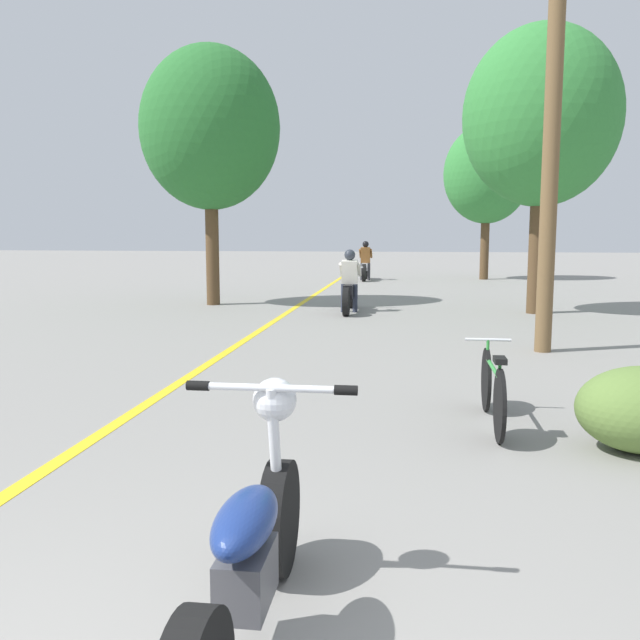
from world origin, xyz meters
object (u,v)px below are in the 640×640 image
(roadside_tree_right_far, at_px, (487,174))
(motorcycle_foreground, at_px, (250,553))
(motorcycle_rider_far, at_px, (365,265))
(roadside_tree_left, at_px, (210,129))
(bicycle_parked, at_px, (493,389))
(utility_pole, at_px, (552,127))
(roadside_tree_right_near, at_px, (541,117))
(motorcycle_rider_lead, at_px, (350,288))

(roadside_tree_right_far, relative_size, motorcycle_foreground, 2.84)
(roadside_tree_right_far, xyz_separation_m, motorcycle_foreground, (-3.38, -23.35, -3.45))
(roadside_tree_right_far, bearing_deg, motorcycle_rider_far, -166.92)
(roadside_tree_left, relative_size, bicycle_parked, 3.68)
(utility_pole, distance_m, roadside_tree_left, 8.88)
(motorcycle_rider_far, bearing_deg, motorcycle_foreground, -87.42)
(utility_pole, relative_size, motorcycle_rider_far, 3.05)
(roadside_tree_right_near, xyz_separation_m, motorcycle_rider_lead, (-4.02, -0.28, -3.64))
(utility_pole, distance_m, motorcycle_rider_far, 15.38)
(roadside_tree_right_near, distance_m, motorcycle_rider_lead, 5.43)
(roadside_tree_left, xyz_separation_m, motorcycle_rider_far, (3.12, 8.99, -3.65))
(utility_pole, relative_size, motorcycle_foreground, 3.15)
(motorcycle_foreground, bearing_deg, motorcycle_rider_far, 92.58)
(roadside_tree_right_far, height_order, roadside_tree_left, roadside_tree_left)
(roadside_tree_left, distance_m, motorcycle_rider_lead, 5.13)
(motorcycle_rider_far, bearing_deg, utility_pole, -76.15)
(motorcycle_rider_lead, bearing_deg, roadside_tree_left, 162.76)
(roadside_tree_right_near, height_order, motorcycle_rider_far, roadside_tree_right_near)
(roadside_tree_right_near, height_order, roadside_tree_right_far, roadside_tree_right_near)
(roadside_tree_right_far, height_order, bicycle_parked, roadside_tree_right_far)
(roadside_tree_right_far, distance_m, motorcycle_foreground, 23.84)
(roadside_tree_right_far, distance_m, bicycle_parked, 20.19)
(motorcycle_foreground, bearing_deg, roadside_tree_right_near, 75.12)
(motorcycle_rider_lead, height_order, bicycle_parked, motorcycle_rider_lead)
(roadside_tree_left, bearing_deg, utility_pole, -40.26)
(motorcycle_rider_lead, height_order, motorcycle_rider_far, motorcycle_rider_far)
(roadside_tree_right_near, distance_m, roadside_tree_right_far, 10.80)
(bicycle_parked, bearing_deg, roadside_tree_right_near, 77.93)
(roadside_tree_right_far, bearing_deg, bicycle_parked, -95.67)
(motorcycle_foreground, bearing_deg, bicycle_parked, 68.35)
(roadside_tree_right_near, bearing_deg, roadside_tree_left, 173.95)
(roadside_tree_right_near, xyz_separation_m, motorcycle_rider_far, (-4.34, 9.78, -3.63))
(roadside_tree_right_far, relative_size, motorcycle_rider_far, 2.75)
(utility_pole, xyz_separation_m, motorcycle_foreground, (-2.62, -7.63, -2.83))
(roadside_tree_right_near, relative_size, bicycle_parked, 3.65)
(roadside_tree_right_near, bearing_deg, utility_pole, -98.30)
(motorcycle_rider_lead, bearing_deg, roadside_tree_right_far, 69.86)
(roadside_tree_right_near, distance_m, motorcycle_foreground, 13.51)
(utility_pole, height_order, motorcycle_rider_lead, utility_pole)
(roadside_tree_right_far, bearing_deg, roadside_tree_right_near, -90.22)
(motorcycle_foreground, xyz_separation_m, motorcycle_rider_far, (-1.00, 22.33, 0.12))
(roadside_tree_right_near, distance_m, roadside_tree_left, 7.50)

